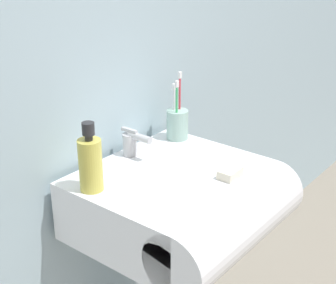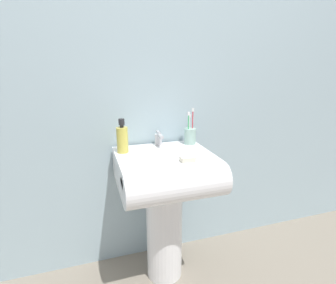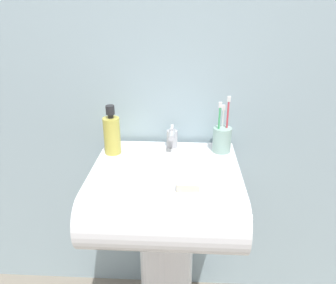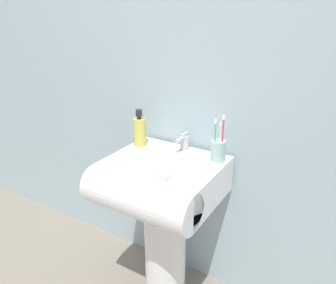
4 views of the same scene
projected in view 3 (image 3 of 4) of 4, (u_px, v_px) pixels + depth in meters
wall_back at (170, 34)px, 1.21m from camera, size 5.00×0.05×2.40m
sink_pedestal at (166, 269)px, 1.34m from camera, size 0.21×0.21×0.61m
sink_basin at (165, 196)px, 1.13m from camera, size 0.51×0.50×0.17m
faucet at (172, 137)px, 1.27m from camera, size 0.04×0.11×0.08m
toothbrush_cup at (222, 139)px, 1.23m from camera, size 0.07×0.07×0.22m
soap_bottle at (112, 134)px, 1.21m from camera, size 0.06×0.06×0.19m
bar_soap at (188, 186)px, 1.00m from camera, size 0.07×0.04×0.02m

